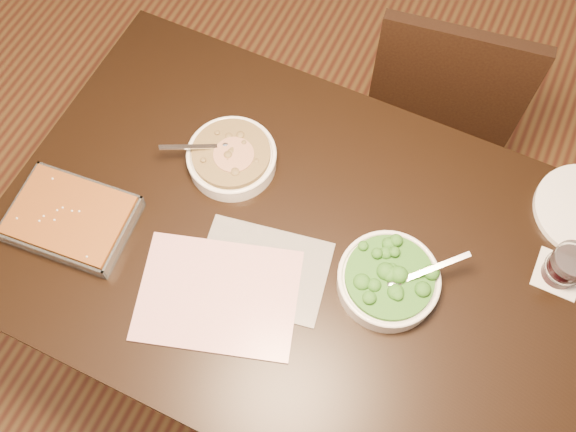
% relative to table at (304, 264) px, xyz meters
% --- Properties ---
extents(ground, '(4.00, 4.00, 0.00)m').
position_rel_table_xyz_m(ground, '(0.00, 0.00, -0.65)').
color(ground, '#431E13').
rests_on(ground, ground).
extents(table, '(1.40, 0.90, 0.75)m').
position_rel_table_xyz_m(table, '(0.00, 0.00, 0.00)').
color(table, black).
rests_on(table, ground).
extents(magazine_a, '(0.40, 0.34, 0.01)m').
position_rel_table_xyz_m(magazine_a, '(-0.12, -0.18, 0.10)').
color(magazine_a, '#A12E40').
rests_on(magazine_a, table).
extents(magazine_b, '(0.32, 0.25, 0.01)m').
position_rel_table_xyz_m(magazine_b, '(-0.06, -0.09, 0.10)').
color(magazine_b, '#282830').
rests_on(magazine_b, table).
extents(coaster, '(0.10, 0.10, 0.00)m').
position_rel_table_xyz_m(coaster, '(0.53, 0.18, 0.10)').
color(coaster, white).
rests_on(coaster, table).
extents(stew_bowl, '(0.22, 0.21, 0.08)m').
position_rel_table_xyz_m(stew_bowl, '(-0.25, 0.13, 0.12)').
color(stew_bowl, white).
rests_on(stew_bowl, table).
extents(broccoli_bowl, '(0.22, 0.22, 0.09)m').
position_rel_table_xyz_m(broccoli_bowl, '(0.20, -0.00, 0.13)').
color(broccoli_bowl, white).
rests_on(broccoli_bowl, table).
extents(baking_dish, '(0.29, 0.22, 0.05)m').
position_rel_table_xyz_m(baking_dish, '(-0.51, -0.17, 0.12)').
color(baking_dish, silver).
rests_on(baking_dish, table).
extents(wine_tumbler, '(0.08, 0.08, 0.09)m').
position_rel_table_xyz_m(wine_tumbler, '(0.53, 0.18, 0.15)').
color(wine_tumbler, black).
rests_on(wine_tumbler, coaster).
extents(chair_far, '(0.47, 0.47, 0.89)m').
position_rel_table_xyz_m(chair_far, '(0.13, 0.73, -0.16)').
color(chair_far, black).
rests_on(chair_far, ground).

